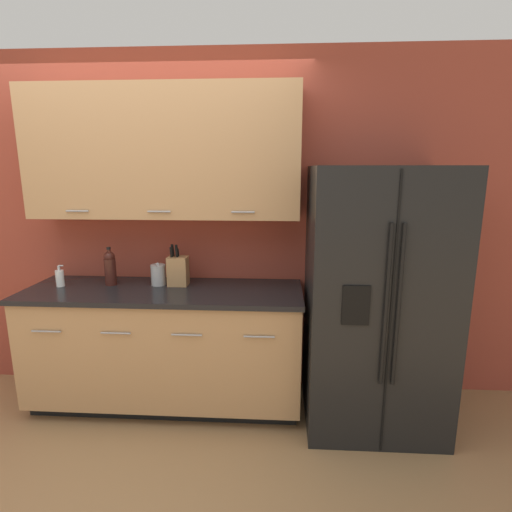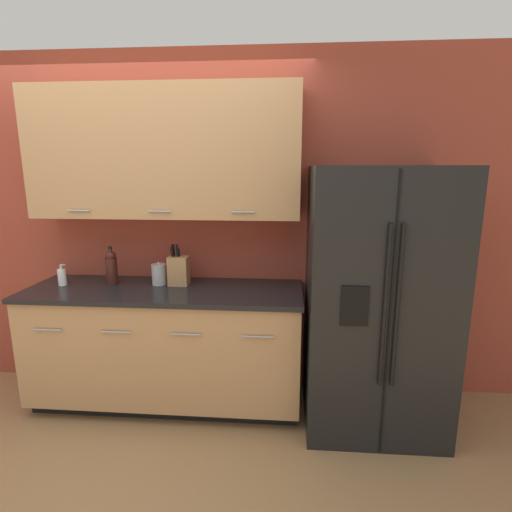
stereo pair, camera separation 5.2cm
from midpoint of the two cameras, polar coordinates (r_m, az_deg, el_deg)
name	(u,v)px [view 1 (the left image)]	position (r m, az deg, el deg)	size (l,w,h in m)	color
ground_plane	(108,464)	(2.88, -20.92, -25.96)	(14.00, 14.00, 0.00)	#997047
wall_back	(154,207)	(3.17, -14.89, 6.85)	(10.00, 0.39, 2.60)	#993D2D
counter_unit	(167,346)	(3.12, -13.13, -12.42)	(1.99, 0.64, 0.91)	black
refrigerator	(375,299)	(2.83, 16.13, -5.94)	(0.91, 0.81, 1.77)	black
knife_block	(178,270)	(3.00, -11.57, -2.02)	(0.14, 0.12, 0.31)	#A87A4C
wine_bottle	(110,267)	(3.14, -20.57, -1.52)	(0.08, 0.08, 0.29)	#3D1914
soap_dispenser	(60,278)	(3.27, -26.63, -2.81)	(0.06, 0.06, 0.16)	white
steel_canister	(158,275)	(3.05, -14.27, -2.61)	(0.11, 0.11, 0.17)	#A3A3A5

